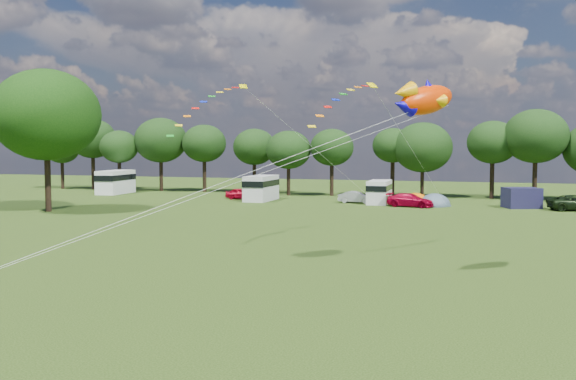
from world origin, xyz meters
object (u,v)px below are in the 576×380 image
(tent_greyblue, at_px, (434,206))
(campervan_a, at_px, (116,181))
(big_tree, at_px, (46,115))
(campervan_c, at_px, (379,191))
(tent_orange, at_px, (415,205))
(campervan_b, at_px, (261,187))
(car_a, at_px, (242,194))
(fish_kite, at_px, (422,100))
(car_b, at_px, (356,197))
(car_c, at_px, (410,200))

(tent_greyblue, bearing_deg, campervan_a, 173.69)
(campervan_a, xyz_separation_m, tent_greyblue, (40.44, -4.47, -1.58))
(big_tree, bearing_deg, campervan_c, 31.91)
(big_tree, bearing_deg, tent_orange, 28.05)
(campervan_b, bearing_deg, campervan_a, 79.04)
(car_a, distance_m, campervan_c, 16.02)
(tent_orange, distance_m, fish_kite, 37.61)
(car_a, height_order, tent_greyblue, tent_greyblue)
(fish_kite, bearing_deg, car_b, 56.66)
(car_a, bearing_deg, campervan_b, -108.42)
(car_c, distance_m, campervan_a, 38.74)
(tent_orange, bearing_deg, car_a, 176.89)
(big_tree, xyz_separation_m, car_c, (31.85, 14.80, -8.33))
(car_c, bearing_deg, tent_greyblue, -38.63)
(fish_kite, bearing_deg, big_tree, 102.53)
(campervan_a, height_order, tent_greyblue, campervan_a)
(car_c, bearing_deg, campervan_a, 91.46)
(tent_orange, bearing_deg, tent_greyblue, -11.29)
(campervan_b, xyz_separation_m, campervan_c, (13.25, 0.43, -0.19))
(campervan_a, distance_m, tent_orange, 38.70)
(campervan_c, bearing_deg, tent_orange, -98.65)
(car_b, bearing_deg, car_a, 86.08)
(car_b, distance_m, campervan_b, 10.81)
(fish_kite, bearing_deg, tent_greyblue, 44.17)
(car_c, relative_size, tent_greyblue, 1.22)
(car_b, bearing_deg, campervan_b, 90.68)
(campervan_b, xyz_separation_m, tent_orange, (17.12, -0.05, -1.49))
(car_a, distance_m, campervan_a, 18.86)
(campervan_c, xyz_separation_m, fish_kite, (8.20, -36.89, 7.05))
(car_b, distance_m, campervan_a, 32.35)
(campervan_b, bearing_deg, tent_greyblue, -91.62)
(car_c, height_order, fish_kite, fish_kite)
(car_a, xyz_separation_m, tent_greyblue, (21.85, -1.48, -0.62))
(campervan_b, relative_size, campervan_c, 1.13)
(campervan_c, bearing_deg, car_c, -129.26)
(campervan_c, relative_size, tent_orange, 1.46)
(campervan_b, xyz_separation_m, tent_greyblue, (19.10, -0.45, -1.49))
(car_b, bearing_deg, campervan_c, -85.91)
(car_b, bearing_deg, tent_orange, -93.07)
(car_b, xyz_separation_m, tent_orange, (6.34, -0.28, -0.61))
(car_a, height_order, campervan_c, campervan_c)
(big_tree, relative_size, campervan_a, 2.12)
(campervan_c, bearing_deg, campervan_b, 90.31)
(car_b, xyz_separation_m, campervan_a, (-32.11, 3.80, 0.98))
(campervan_b, bearing_deg, car_a, 69.21)
(big_tree, xyz_separation_m, tent_greyblue, (34.09, 16.71, -9.00))
(car_c, relative_size, fish_kite, 1.28)
(campervan_a, distance_m, fish_kite, 59.29)
(tent_greyblue, bearing_deg, campervan_c, 171.47)
(car_c, xyz_separation_m, campervan_c, (-3.61, 2.79, 0.64))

